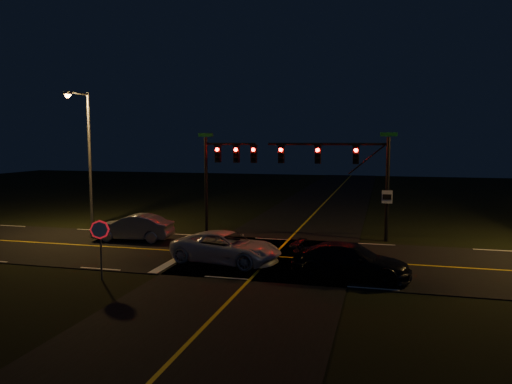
% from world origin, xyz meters
% --- Properties ---
extents(ground, '(120.00, 120.00, 0.00)m').
position_xyz_m(ground, '(0.00, 0.00, 0.00)').
color(ground, black).
rests_on(ground, ground).
extents(road_ew, '(120.00, 9.00, 0.04)m').
position_xyz_m(road_ew, '(0.00, 0.00, 0.02)').
color(road_ew, black).
rests_on(road_ew, ground).
extents(road_ns, '(8.00, 120.00, 0.04)m').
position_xyz_m(road_ns, '(0.00, 0.00, 0.02)').
color(road_ns, black).
rests_on(road_ns, ground).
extents(lane_markings, '(120.00, 120.00, 0.01)m').
position_xyz_m(lane_markings, '(0.24, -0.10, 0.04)').
color(lane_markings, yellow).
rests_on(lane_markings, ground).
extents(streetlight_nw, '(0.50, 2.46, 9.00)m').
position_xyz_m(streetlight_nw, '(-14.00, 5.64, 5.34)').
color(streetlight_nw, '#575960').
rests_on(streetlight_nw, ground).
extents(signal_mast_ne, '(7.47, 0.41, 6.26)m').
position_xyz_m(signal_mast_ne, '(3.14, 5.49, 4.35)').
color(signal_mast_ne, black).
rests_on(signal_mast_ne, ground).
extents(signal_mast_nw, '(3.77, 0.41, 6.26)m').
position_xyz_m(signal_mast_nw, '(-4.39, 5.49, 4.26)').
color(signal_mast_nw, black).
rests_on(signal_mast_nw, ground).
extents(stop_sign, '(0.75, 0.33, 2.55)m').
position_xyz_m(stop_sign, '(-6.00, -5.83, 1.84)').
color(stop_sign, '#575960').
rests_on(stop_sign, ground).
extents(pickup_white, '(4.30, 6.12, 1.46)m').
position_xyz_m(pickup_white, '(-1.83, -1.76, 0.73)').
color(pickup_white, silver).
rests_on(pickup_white, ground).
extents(suv_dark, '(3.24, 5.47, 1.44)m').
position_xyz_m(suv_dark, '(4.04, -2.98, 0.72)').
color(suv_dark, black).
rests_on(suv_dark, ground).
extents(sedan_silver, '(2.46, 4.85, 1.50)m').
position_xyz_m(sedan_silver, '(-8.69, 1.92, 0.75)').
color(sedan_silver, gray).
rests_on(sedan_silver, ground).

